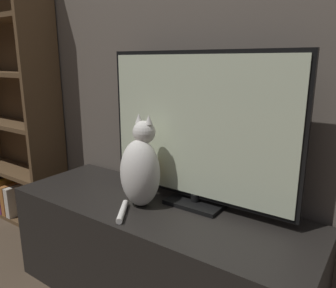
# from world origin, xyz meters

# --- Properties ---
(wall_back) EXTENTS (4.80, 0.05, 2.60)m
(wall_back) POSITION_xyz_m (0.00, 1.22, 1.30)
(wall_back) COLOR #60564C
(wall_back) RESTS_ON ground_plane
(tv_stand) EXTENTS (1.53, 0.53, 0.52)m
(tv_stand) POSITION_xyz_m (0.00, 0.91, 0.26)
(tv_stand) COLOR black
(tv_stand) RESTS_ON ground_plane
(tv) EXTENTS (0.96, 0.17, 0.72)m
(tv) POSITION_xyz_m (0.15, 1.04, 0.89)
(tv) COLOR black
(tv) RESTS_ON tv_stand
(cat) EXTENTS (0.20, 0.31, 0.44)m
(cat) POSITION_xyz_m (-0.06, 0.89, 0.70)
(cat) COLOR silver
(cat) RESTS_ON tv_stand
(bookshelf) EXTENTS (0.86, 0.28, 1.85)m
(bookshelf) POSITION_xyz_m (-1.46, 1.09, 0.84)
(bookshelf) COLOR brown
(bookshelf) RESTS_ON ground_plane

